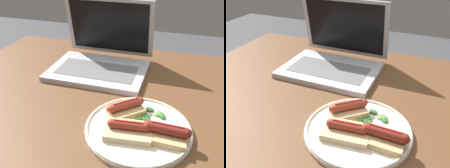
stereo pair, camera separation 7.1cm
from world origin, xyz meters
TOP-DOWN VIEW (x-y plane):
  - desk at (0.00, 0.00)m, footprint 1.02×0.78m
  - laptop at (-0.03, 0.15)m, footprint 0.34×0.28m
  - plate at (0.17, -0.15)m, footprint 0.27×0.27m
  - sausage_toast_left at (0.15, -0.18)m, footprint 0.12×0.09m
  - sausage_toast_middle at (0.24, -0.17)m, footprint 0.11×0.07m
  - sausage_toast_right at (0.12, -0.10)m, footprint 0.11×0.11m
  - salad_pile at (0.19, -0.10)m, footprint 0.09×0.08m

SIDE VIEW (x-z plane):
  - desk at x=0.00m, z-range 0.30..1.07m
  - plate at x=0.17m, z-range 0.77..0.79m
  - salad_pile at x=0.19m, z-range 0.78..0.79m
  - sausage_toast_left at x=0.15m, z-range 0.78..0.82m
  - sausage_toast_right at x=0.12m, z-range 0.78..0.82m
  - sausage_toast_middle at x=0.24m, z-range 0.78..0.82m
  - laptop at x=-0.03m, z-range 0.70..0.94m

